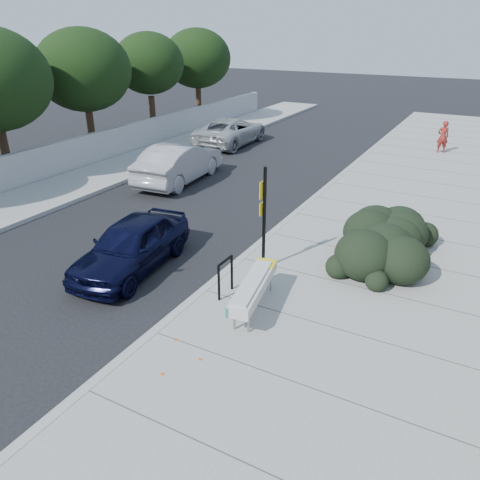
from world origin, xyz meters
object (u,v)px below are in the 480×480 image
(suv_silver, at_px, (231,131))
(pedestrian, at_px, (443,137))
(sedan_navy, at_px, (132,245))
(sign_post, at_px, (264,213))
(bike_rack, at_px, (225,274))
(wagon_silver, at_px, (179,163))
(bench, at_px, (254,287))

(suv_silver, relative_size, pedestrian, 3.28)
(sedan_navy, height_order, pedestrian, pedestrian)
(sedan_navy, height_order, suv_silver, suv_silver)
(suv_silver, bearing_deg, sign_post, 121.25)
(sign_post, bearing_deg, bike_rack, -92.87)
(wagon_silver, xyz_separation_m, pedestrian, (9.31, 10.16, 0.14))
(sign_post, distance_m, pedestrian, 16.10)
(bench, distance_m, bike_rack, 0.92)
(wagon_silver, xyz_separation_m, suv_silver, (-1.50, 7.13, -0.08))
(bench, xyz_separation_m, sedan_navy, (-3.96, 0.42, -0.01))
(bench, distance_m, suv_silver, 17.29)
(bench, xyz_separation_m, sign_post, (-0.70, 1.92, 1.02))
(pedestrian, bearing_deg, bench, 58.37)
(sign_post, xyz_separation_m, sedan_navy, (-3.26, -1.50, -1.03))
(bike_rack, xyz_separation_m, suv_silver, (-8.10, 14.54, 0.01))
(sedan_navy, distance_m, suv_silver, 15.21)
(bike_rack, distance_m, sedan_navy, 3.08)
(bike_rack, height_order, sedan_navy, sedan_navy)
(bench, xyz_separation_m, pedestrian, (1.83, 17.80, 0.24))
(sign_post, height_order, wagon_silver, sign_post)
(bench, bearing_deg, bike_rack, 154.95)
(wagon_silver, distance_m, pedestrian, 13.78)
(sedan_navy, height_order, wagon_silver, wagon_silver)
(pedestrian, bearing_deg, sign_post, 55.17)
(bench, xyz_separation_m, bike_rack, (-0.89, 0.23, -0.00))
(bench, bearing_deg, suv_silver, 111.02)
(sign_post, height_order, sedan_navy, sign_post)
(bench, bearing_deg, pedestrian, 73.84)
(wagon_silver, bearing_deg, sign_post, 134.73)
(suv_silver, height_order, pedestrian, pedestrian)
(bench, height_order, sign_post, sign_post)
(wagon_silver, height_order, suv_silver, wagon_silver)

